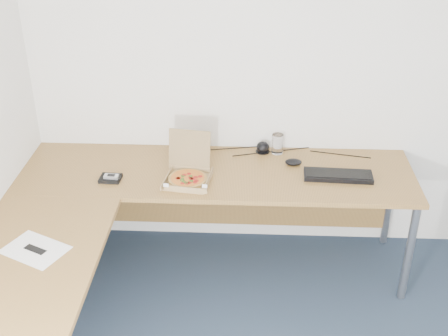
{
  "coord_description": "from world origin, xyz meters",
  "views": [
    {
      "loc": [
        -0.3,
        -1.85,
        2.57
      ],
      "look_at": [
        -0.45,
        1.28,
        0.82
      ],
      "focal_mm": 47.13,
      "sensor_mm": 36.0,
      "label": 1
    }
  ],
  "objects_px": {
    "desk": "(157,210)",
    "drinking_glass": "(278,144)",
    "wallet": "(110,178)",
    "keyboard": "(338,176)",
    "pizza_box": "(188,176)"
  },
  "relations": [
    {
      "from": "desk",
      "to": "pizza_box",
      "type": "xyz_separation_m",
      "value": [
        0.15,
        0.3,
        0.06
      ]
    },
    {
      "from": "desk",
      "to": "wallet",
      "type": "height_order",
      "value": "wallet"
    },
    {
      "from": "drinking_glass",
      "to": "wallet",
      "type": "relative_size",
      "value": 1.04
    },
    {
      "from": "desk",
      "to": "pizza_box",
      "type": "distance_m",
      "value": 0.34
    },
    {
      "from": "keyboard",
      "to": "desk",
      "type": "bearing_deg",
      "value": -157.82
    },
    {
      "from": "desk",
      "to": "keyboard",
      "type": "bearing_deg",
      "value": 19.32
    },
    {
      "from": "drinking_glass",
      "to": "keyboard",
      "type": "relative_size",
      "value": 0.32
    },
    {
      "from": "drinking_glass",
      "to": "keyboard",
      "type": "xyz_separation_m",
      "value": [
        0.37,
        -0.32,
        -0.05
      ]
    },
    {
      "from": "wallet",
      "to": "keyboard",
      "type": "bearing_deg",
      "value": 7.05
    },
    {
      "from": "drinking_glass",
      "to": "keyboard",
      "type": "height_order",
      "value": "drinking_glass"
    },
    {
      "from": "pizza_box",
      "to": "keyboard",
      "type": "xyz_separation_m",
      "value": [
        0.93,
        0.08,
        -0.02
      ]
    },
    {
      "from": "wallet",
      "to": "drinking_glass",
      "type": "bearing_deg",
      "value": 24.68
    },
    {
      "from": "keyboard",
      "to": "wallet",
      "type": "height_order",
      "value": "keyboard"
    },
    {
      "from": "drinking_glass",
      "to": "wallet",
      "type": "bearing_deg",
      "value": -158.45
    },
    {
      "from": "desk",
      "to": "drinking_glass",
      "type": "distance_m",
      "value": 1.0
    }
  ]
}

